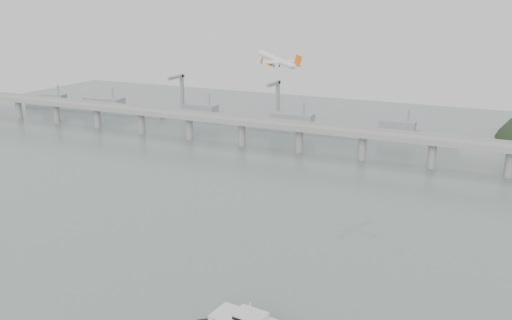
% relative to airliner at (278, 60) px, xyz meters
% --- Properties ---
extents(ground, '(900.00, 900.00, 0.00)m').
position_rel_airliner_xyz_m(ground, '(9.39, -105.19, -81.26)').
color(ground, slate).
rests_on(ground, ground).
extents(bridge, '(800.00, 22.00, 23.90)m').
position_rel_airliner_xyz_m(bridge, '(8.24, 94.81, -63.61)').
color(bridge, gray).
rests_on(bridge, ground).
extents(distant_fleet, '(453.00, 60.90, 40.00)m').
position_rel_airliner_xyz_m(distant_fleet, '(-145.97, 159.89, -75.04)').
color(distant_fleet, gray).
rests_on(distant_fleet, ground).
extents(airliner, '(33.79, 31.44, 10.79)m').
position_rel_airliner_xyz_m(airliner, '(0.00, 0.00, 0.00)').
color(airliner, white).
rests_on(airliner, ground).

